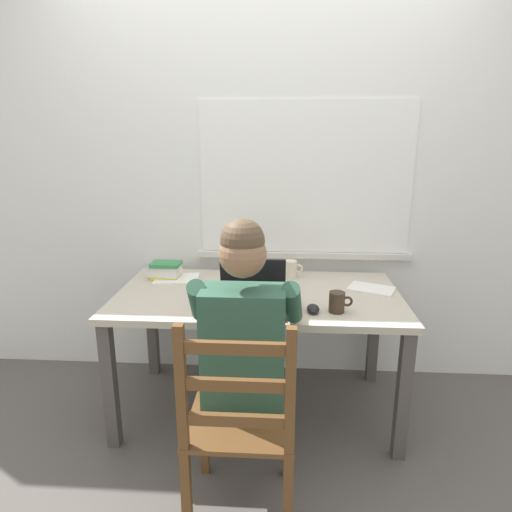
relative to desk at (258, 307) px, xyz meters
name	(u,v)px	position (x,y,z in m)	size (l,w,h in m)	color
ground_plane	(258,408)	(0.00, 0.00, -0.63)	(8.00, 8.00, 0.00)	#56514C
back_wall	(264,175)	(0.00, 0.49, 0.67)	(6.00, 0.08, 2.60)	silver
desk	(258,307)	(0.00, 0.00, 0.00)	(1.52, 0.82, 0.71)	#BCB29E
seated_person	(246,340)	(-0.03, -0.49, 0.04)	(0.50, 0.60, 1.23)	#2D5642
wooden_chair	(240,424)	(-0.03, -0.77, -0.18)	(0.42, 0.42, 0.92)	brown
laptop	(252,297)	(-0.02, -0.21, 0.14)	(0.33, 0.28, 0.23)	black
computer_mouse	(313,309)	(0.28, -0.25, 0.10)	(0.06, 0.10, 0.03)	black
coffee_mug_white	(290,269)	(0.18, 0.28, 0.13)	(0.11, 0.08, 0.10)	beige
coffee_mug_dark	(337,302)	(0.40, -0.24, 0.13)	(0.11, 0.08, 0.10)	#38281E
book_stack_main	(165,270)	(-0.56, 0.21, 0.13)	(0.19, 0.15, 0.10)	gold
paper_pile_near_laptop	(371,289)	(0.62, 0.09, 0.09)	(0.24, 0.16, 0.01)	white
paper_pile_back_corner	(177,279)	(-0.49, 0.20, 0.09)	(0.25, 0.20, 0.01)	white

